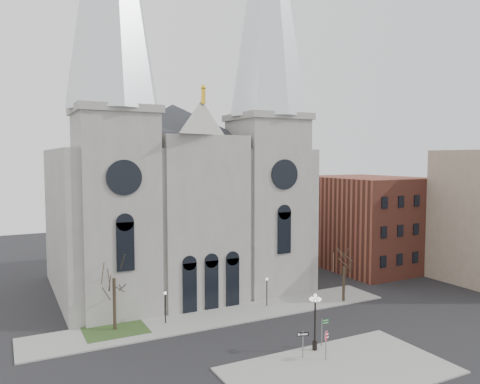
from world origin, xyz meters
name	(u,v)px	position (x,y,z in m)	size (l,w,h in m)	color
ground	(274,355)	(0.00, 0.00, 0.00)	(160.00, 160.00, 0.00)	black
sidewalk_near	(339,371)	(3.00, -5.00, 0.07)	(18.00, 10.00, 0.14)	gray
sidewalk_far	(221,316)	(0.00, 11.00, 0.07)	(40.00, 6.00, 0.14)	gray
grass_patch	(115,330)	(-11.00, 12.00, 0.09)	(6.00, 5.00, 0.18)	#2D4A1F
cathedral	(181,146)	(0.00, 22.86, 18.48)	(33.00, 26.66, 54.00)	gray
bg_building_brick	(365,222)	(30.00, 22.00, 7.00)	(14.00, 18.00, 14.00)	brown
tree_left	(114,275)	(-11.00, 12.00, 5.58)	(3.20, 3.20, 7.50)	#2D2319
tree_right	(344,265)	(15.00, 9.00, 4.47)	(3.20, 3.20, 6.00)	#2D2319
ped_lamp_left	(165,302)	(-6.00, 11.50, 2.33)	(0.32, 0.32, 3.26)	black
ped_lamp_right	(267,287)	(6.00, 11.50, 2.33)	(0.32, 0.32, 3.26)	black
stop_sign	(326,339)	(3.19, -2.98, 1.92)	(0.88, 0.25, 2.49)	slate
globe_lamp	(315,315)	(3.56, -0.94, 3.30)	(1.28, 1.28, 5.03)	black
one_way_sign	(303,340)	(1.71, -1.77, 1.68)	(0.96, 0.37, 2.30)	slate
street_name_sign	(322,330)	(4.72, -0.50, 1.57)	(0.79, 0.10, 2.45)	slate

